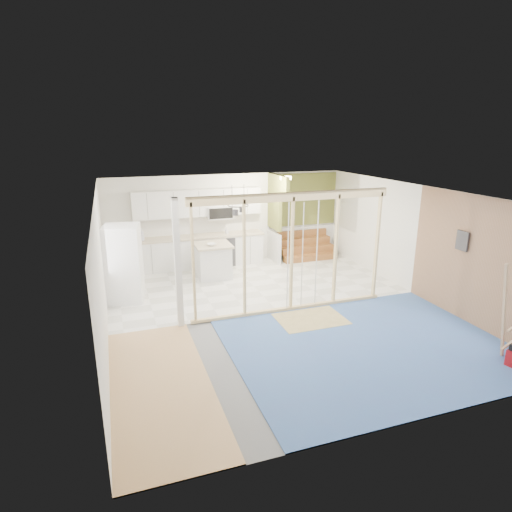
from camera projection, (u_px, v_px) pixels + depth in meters
name	position (u px, v px, depth m)	size (l,w,h in m)	color
room	(279.00, 255.00, 8.92)	(7.01, 8.01, 2.61)	slate
floor_overlays	(280.00, 310.00, 9.36)	(7.00, 8.00, 0.03)	white
stud_frame	(268.00, 242.00, 8.76)	(4.66, 0.14, 2.60)	beige
base_cabinets	(178.00, 257.00, 11.70)	(4.45, 2.24, 0.93)	white
upper_cabinets	(200.00, 204.00, 11.97)	(3.60, 0.41, 0.85)	white
green_partition	(296.00, 228.00, 12.98)	(2.25, 1.51, 2.60)	olive
pot_rack	(238.00, 208.00, 10.34)	(0.52, 0.52, 0.72)	black
sheathing_panel	(486.00, 266.00, 8.19)	(0.02, 4.00, 2.60)	#9D7555
electrical_panel	(462.00, 241.00, 8.62)	(0.04, 0.30, 0.40)	#3C3C42
ceiling_light	(286.00, 178.00, 11.73)	(0.32, 0.32, 0.08)	#FFEABF
fridge	(124.00, 264.00, 9.66)	(0.90, 0.87, 1.78)	white
island	(213.00, 261.00, 11.36)	(0.96, 0.96, 0.92)	silver
bowl	(212.00, 245.00, 11.07)	(0.23, 0.23, 0.06)	white
soap_bottle_a	(142.00, 235.00, 11.49)	(0.13, 0.13, 0.33)	silver
soap_bottle_b	(227.00, 231.00, 12.33)	(0.08, 0.08, 0.17)	silver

